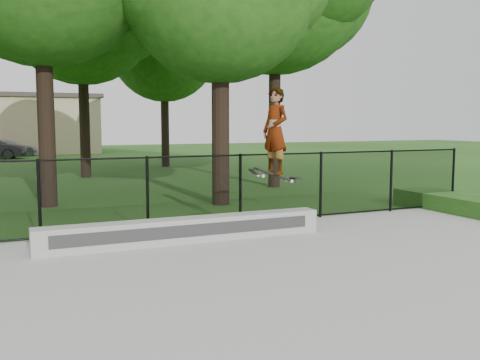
{
  "coord_description": "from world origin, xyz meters",
  "views": [
    {
      "loc": [
        -2.57,
        -4.36,
        2.2
      ],
      "look_at": [
        1.24,
        4.2,
        1.2
      ],
      "focal_mm": 40.0,
      "sensor_mm": 36.0,
      "label": 1
    }
  ],
  "objects": [
    {
      "name": "ground",
      "position": [
        0.0,
        0.0,
        0.0
      ],
      "size": [
        100.0,
        100.0,
        0.0
      ],
      "primitive_type": "plane",
      "color": "#1E4C15",
      "rests_on": "ground"
    },
    {
      "name": "concrete_slab",
      "position": [
        0.0,
        0.0,
        0.03
      ],
      "size": [
        14.0,
        12.0,
        0.06
      ],
      "primitive_type": "cube",
      "color": "#A9A9A4",
      "rests_on": "ground"
    },
    {
      "name": "grind_ledge",
      "position": [
        0.39,
        4.7,
        0.28
      ],
      "size": [
        5.25,
        0.4,
        0.44
      ],
      "primitive_type": "cube",
      "color": "#9A9995",
      "rests_on": "concrete_slab"
    },
    {
      "name": "car_c",
      "position": [
        -2.32,
        34.2,
        0.55
      ],
      "size": [
        3.76,
        2.43,
        1.1
      ],
      "primitive_type": "imported",
      "rotation": [
        0.0,
        0.0,
        1.85
      ],
      "color": "#8F95A2",
      "rests_on": "ground"
    },
    {
      "name": "skater_airborne",
      "position": [
        2.06,
        4.44,
        2.02
      ],
      "size": [
        0.8,
        0.67,
        1.81
      ],
      "color": "black",
      "rests_on": "ground"
    },
    {
      "name": "chainlink_fence",
      "position": [
        0.0,
        5.9,
        0.81
      ],
      "size": [
        16.06,
        0.06,
        1.5
      ],
      "color": "black",
      "rests_on": "concrete_slab"
    },
    {
      "name": "distant_building",
      "position": [
        -2.0,
        38.0,
        2.16
      ],
      "size": [
        12.4,
        6.4,
        4.3
      ],
      "color": "tan",
      "rests_on": "ground"
    }
  ]
}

